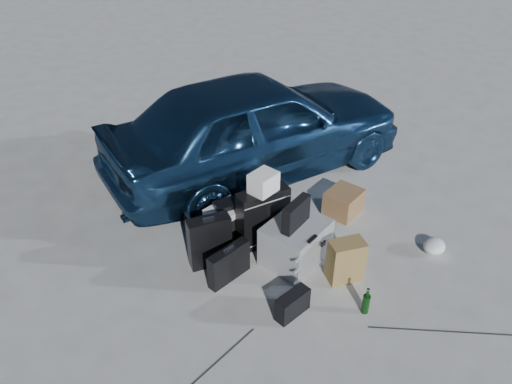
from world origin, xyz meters
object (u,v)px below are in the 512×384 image
pelican_case (296,242)px  duffel_bag (227,224)px  cardboard_box (343,202)px  car (256,125)px  briefcase (229,264)px  green_bottle (366,301)px  suitcase_right (263,217)px  suitcase_left (210,241)px

pelican_case → duffel_bag: bearing=101.1°
duffel_bag → cardboard_box: size_ratio=1.70×
pelican_case → cardboard_box: (0.96, 0.40, -0.08)m
car → duffel_bag: (-1.00, -1.04, -0.51)m
briefcase → duffel_bag: (0.30, 0.59, -0.02)m
car → green_bottle: bearing=170.6°
cardboard_box → green_bottle: cardboard_box is taller
briefcase → suitcase_right: (0.59, 0.32, 0.15)m
briefcase → pelican_case: bearing=-23.2°
suitcase_right → briefcase: bearing=-149.7°
duffel_bag → suitcase_right: bearing=-51.9°
briefcase → duffel_bag: bearing=48.5°
suitcase_right → cardboard_box: bearing=0.4°
green_bottle → suitcase_right: bearing=101.7°
pelican_case → car: bearing=51.6°
pelican_case → briefcase: 0.73m
suitcase_right → green_bottle: (0.28, -1.36, -0.19)m
briefcase → green_bottle: briefcase is taller
car → pelican_case: bearing=161.4°
suitcase_right → green_bottle: 1.41m
car → pelican_case: size_ratio=6.29×
cardboard_box → briefcase: bearing=-170.3°
cardboard_box → suitcase_left: bearing=179.5°
suitcase_left → green_bottle: suitcase_left is taller
car → green_bottle: size_ratio=14.06×
pelican_case → briefcase: (-0.73, 0.11, -0.04)m
pelican_case → green_bottle: bearing=-101.6°
pelican_case → duffel_bag: pelican_case is taller
cardboard_box → pelican_case: bearing=-157.6°
green_bottle → pelican_case: bearing=98.8°
briefcase → cardboard_box: briefcase is taller
green_bottle → cardboard_box: bearing=58.6°
briefcase → duffel_bag: briefcase is taller
green_bottle → briefcase: bearing=129.8°
suitcase_left → cardboard_box: 1.75m
cardboard_box → car: bearing=106.3°
suitcase_left → briefcase: bearing=-70.6°
briefcase → suitcase_right: size_ratio=0.72×
pelican_case → duffel_bag: size_ratio=0.93×
suitcase_left → cardboard_box: (1.74, -0.01, -0.13)m
cardboard_box → duffel_bag: bearing=167.7°
green_bottle → duffel_bag: bearing=109.3°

